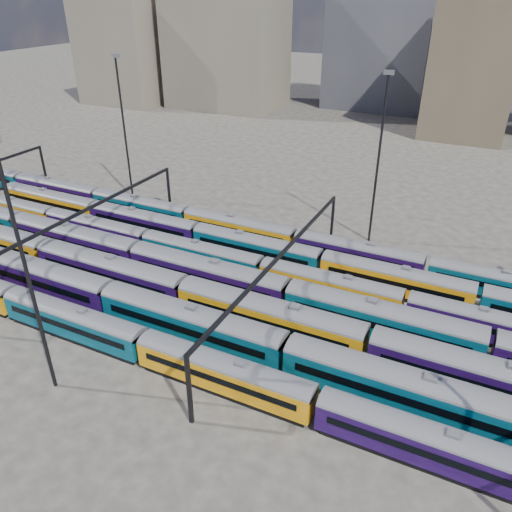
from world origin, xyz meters
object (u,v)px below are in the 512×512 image
at_px(rake_2, 110,269).
at_px(rake_0, 317,402).
at_px(rake_1, 191,321).
at_px(mast_2, 25,266).

bearing_deg(rake_2, rake_0, -17.22).
relative_size(rake_0, rake_1, 0.72).
bearing_deg(mast_2, rake_0, 15.45).
bearing_deg(rake_0, rake_2, 162.78).
bearing_deg(rake_2, mast_2, -67.80).
bearing_deg(mast_2, rake_2, 112.20).
bearing_deg(rake_1, rake_0, -16.72).
height_order(rake_2, mast_2, mast_2).
xyz_separation_m(rake_1, mast_2, (-8.68, -12.00, 11.00)).
distance_m(rake_0, rake_2, 33.79).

